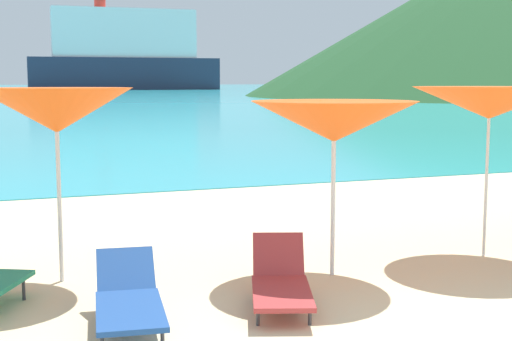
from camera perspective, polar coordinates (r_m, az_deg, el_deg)
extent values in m
cube|color=beige|center=(14.84, -6.16, -2.71)|extent=(50.00, 100.00, 0.30)
cylinder|color=silver|center=(8.76, -15.30, -1.61)|extent=(0.05, 0.05, 2.16)
cone|color=#EF5614|center=(8.67, -15.50, 4.60)|extent=(1.76, 1.76, 0.52)
sphere|color=silver|center=(8.66, -15.54, 5.66)|extent=(0.07, 0.07, 0.07)
cylinder|color=silver|center=(8.79, 6.11, -1.87)|extent=(0.05, 0.05, 2.01)
cone|color=#EF5614|center=(8.70, 6.19, 3.87)|extent=(2.12, 2.12, 0.49)
sphere|color=silver|center=(8.69, 6.20, 4.88)|extent=(0.07, 0.07, 0.07)
cylinder|color=silver|center=(10.17, 17.75, -0.44)|extent=(0.04, 0.04, 2.18)
cone|color=#EF5614|center=(10.09, 17.96, 5.11)|extent=(2.16, 2.16, 0.43)
sphere|color=silver|center=(10.09, 17.99, 5.89)|extent=(0.07, 0.07, 0.07)
cube|color=#1E478C|center=(6.91, -9.93, -10.85)|extent=(0.79, 1.29, 0.05)
cube|color=#1E478C|center=(7.64, -10.27, -7.74)|extent=(0.65, 0.54, 0.39)
cylinder|color=#333338|center=(6.60, -7.40, -12.92)|extent=(0.04, 0.04, 0.23)
cylinder|color=#333338|center=(7.38, -12.16, -10.83)|extent=(0.04, 0.04, 0.23)
cylinder|color=#333338|center=(7.40, -8.02, -10.69)|extent=(0.04, 0.04, 0.23)
cube|color=#A53333|center=(7.47, 2.05, -9.64)|extent=(0.96, 1.30, 0.05)
cube|color=#A53333|center=(8.11, 1.77, -6.69)|extent=(0.64, 0.49, 0.46)
cylinder|color=#333338|center=(7.15, 0.15, -11.42)|extent=(0.04, 0.04, 0.19)
cylinder|color=#333338|center=(7.18, 4.27, -11.37)|extent=(0.04, 0.04, 0.19)
cylinder|color=#333338|center=(7.93, 0.01, -9.55)|extent=(0.04, 0.04, 0.19)
cylinder|color=#333338|center=(7.96, 3.71, -9.51)|extent=(0.04, 0.04, 0.19)
cylinder|color=#333338|center=(8.32, -17.87, -8.96)|extent=(0.04, 0.04, 0.23)
cube|color=#262D47|center=(198.54, -10.27, 7.53)|extent=(50.68, 11.10, 8.47)
cube|color=white|center=(198.93, -10.34, 10.61)|extent=(38.04, 8.92, 12.91)
cylinder|color=red|center=(198.83, -12.23, 12.86)|extent=(2.94, 2.94, 3.00)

